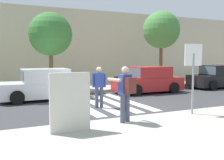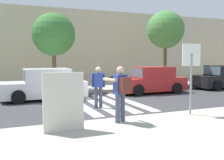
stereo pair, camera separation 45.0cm
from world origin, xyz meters
The scene contains 18 objects.
ground_plane centered at (0.00, 0.00, 0.00)m, with size 120.00×120.00×0.00m, color #38383A.
sidewalk_near centered at (0.00, -6.20, 0.07)m, with size 60.00×6.00×0.14m, color #B2AD9E.
sidewalk_far centered at (0.00, 6.00, 0.07)m, with size 60.00×4.80×0.14m, color #B2AD9E.
building_facade_far centered at (0.00, 10.40, 2.86)m, with size 56.00×4.00×5.71m, color beige.
crosswalk_stripe_0 centered at (-1.60, 0.20, 0.00)m, with size 0.44×5.20×0.01m, color silver.
crosswalk_stripe_1 centered at (-0.80, 0.20, 0.00)m, with size 0.44×5.20×0.01m, color silver.
crosswalk_stripe_2 centered at (0.00, 0.20, 0.00)m, with size 0.44×5.20×0.01m, color silver.
crosswalk_stripe_3 centered at (0.80, 0.20, 0.00)m, with size 0.44×5.20×0.01m, color silver.
crosswalk_stripe_4 centered at (1.60, 0.20, 0.00)m, with size 0.44×5.20×0.01m, color silver.
stop_sign centered at (2.07, -3.77, 1.93)m, with size 0.76×0.08×2.46m.
photographer_with_backpack centered at (-0.65, -3.86, 1.17)m, with size 0.70×0.92×1.72m.
pedestrian_crossing centered at (-0.25, -0.73, 0.97)m, with size 0.56×0.34×1.72m.
parked_car_white centered at (-2.01, 2.30, 0.73)m, with size 4.10×1.92×1.55m.
parked_car_red centered at (4.17, 2.30, 0.73)m, with size 4.10×1.92×1.55m.
parked_car_black centered at (9.80, 2.30, 0.73)m, with size 4.10×1.92×1.55m.
street_tree_center centered at (-1.01, 5.11, 3.47)m, with size 2.60×2.60×4.65m.
street_tree_east centered at (6.85, 4.85, 4.03)m, with size 2.66×2.66×5.24m.
advertising_board centered at (-2.47, -4.12, 0.94)m, with size 1.10×0.11×1.60m.
Camera 2 is at (-3.96, -11.04, 2.17)m, focal length 42.00 mm.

